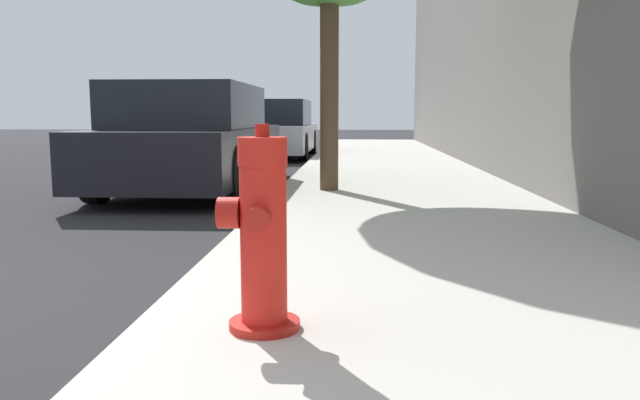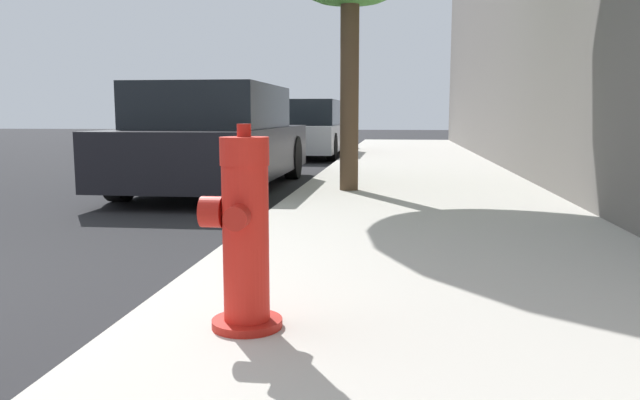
{
  "view_description": "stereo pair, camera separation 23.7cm",
  "coord_description": "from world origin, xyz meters",
  "views": [
    {
      "loc": [
        2.62,
        -2.65,
        1.02
      ],
      "look_at": [
        2.4,
        1.05,
        0.51
      ],
      "focal_mm": 35.0,
      "sensor_mm": 36.0,
      "label": 1
    },
    {
      "loc": [
        2.86,
        -2.63,
        1.02
      ],
      "look_at": [
        2.4,
        1.05,
        0.51
      ],
      "focal_mm": 35.0,
      "sensor_mm": 36.0,
      "label": 2
    }
  ],
  "objects": [
    {
      "name": "parked_car_mid",
      "position": [
        0.63,
        12.36,
        0.65
      ],
      "size": [
        1.75,
        4.39,
        1.37
      ],
      "color": "#B7B7BC",
      "rests_on": "ground_plane"
    },
    {
      "name": "sidewalk_slab",
      "position": [
        3.14,
        0.0,
        0.07
      ],
      "size": [
        2.96,
        40.0,
        0.13
      ],
      "color": "beige",
      "rests_on": "ground_plane"
    },
    {
      "name": "parked_car_near",
      "position": [
        0.39,
        5.71,
        0.69
      ],
      "size": [
        1.79,
        4.59,
        1.41
      ],
      "color": "black",
      "rests_on": "ground_plane"
    },
    {
      "name": "fire_hydrant",
      "position": [
        2.23,
        -0.15,
        0.53
      ],
      "size": [
        0.34,
        0.34,
        0.85
      ],
      "color": "red",
      "rests_on": "sidewalk_slab"
    }
  ]
}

